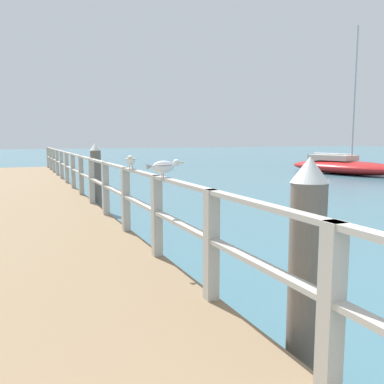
# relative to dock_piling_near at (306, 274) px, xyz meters

# --- Properties ---
(pier_deck) EXTENTS (3.07, 24.07, 0.46)m
(pier_deck) POSITION_rel_dock_piling_near_xyz_m (-1.83, 8.93, -0.71)
(pier_deck) COLOR #846B4C
(pier_deck) RESTS_ON ground_plane
(pier_railing) EXTENTS (0.12, 22.59, 1.06)m
(pier_railing) POSITION_rel_dock_piling_near_xyz_m (-0.38, 8.93, 0.17)
(pier_railing) COLOR #B2ADA3
(pier_railing) RESTS_ON pier_deck
(dock_piling_near) EXTENTS (0.29, 0.29, 1.85)m
(dock_piling_near) POSITION_rel_dock_piling_near_xyz_m (0.00, 0.00, 0.00)
(dock_piling_near) COLOR #6B6056
(dock_piling_near) RESTS_ON ground_plane
(dock_piling_far) EXTENTS (0.29, 0.29, 1.85)m
(dock_piling_far) POSITION_rel_dock_piling_near_xyz_m (0.00, 8.81, 0.00)
(dock_piling_far) COLOR #6B6056
(dock_piling_far) RESTS_ON ground_plane
(seagull_foreground) EXTENTS (0.48, 0.19, 0.21)m
(seagull_foreground) POSITION_rel_dock_piling_near_xyz_m (-0.37, 2.25, 0.71)
(seagull_foreground) COLOR white
(seagull_foreground) RESTS_ON pier_railing
(seagull_background) EXTENTS (0.23, 0.47, 0.21)m
(seagull_background) POSITION_rel_dock_piling_near_xyz_m (-0.38, 3.75, 0.71)
(seagull_background) COLOR white
(seagull_background) RESTS_ON pier_railing
(boat_0) EXTENTS (4.06, 7.23, 7.83)m
(boat_0) POSITION_rel_dock_piling_near_xyz_m (14.81, 15.15, -0.51)
(boat_0) COLOR red
(boat_0) RESTS_ON ground_plane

